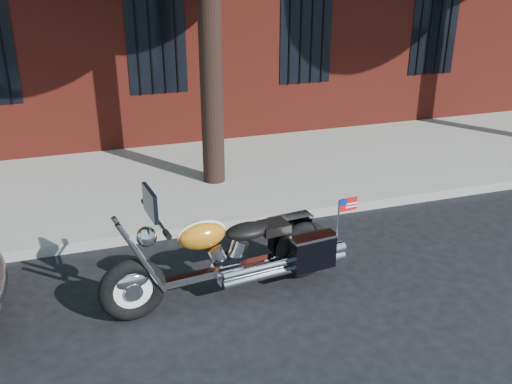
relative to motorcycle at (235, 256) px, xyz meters
name	(u,v)px	position (x,y,z in m)	size (l,w,h in m)	color
ground	(234,279)	(0.06, 0.31, -0.50)	(120.00, 120.00, 0.00)	black
curb	(207,226)	(0.06, 1.69, -0.43)	(40.00, 0.16, 0.15)	gray
sidewalk	(181,180)	(0.06, 3.57, -0.43)	(40.00, 3.60, 0.15)	gray
motorcycle	(235,256)	(0.00, 0.00, 0.00)	(2.98, 1.03, 1.49)	black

